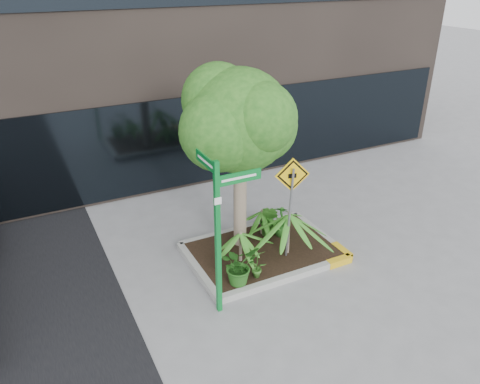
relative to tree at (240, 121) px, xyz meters
name	(u,v)px	position (x,y,z in m)	size (l,w,h in m)	color
ground	(262,263)	(0.15, -0.79, -3.07)	(80.00, 80.00, 0.00)	gray
planter	(265,251)	(0.38, -0.52, -2.97)	(3.35, 2.36, 0.15)	#9E9E99
tree	(240,121)	(0.00, 0.00, 0.00)	(2.80, 2.49, 4.21)	gray
palm_front	(289,214)	(0.77, -0.85, -1.95)	(1.16, 1.16, 1.29)	gray
palm_left	(241,233)	(-0.31, -0.66, -2.24)	(0.83, 0.83, 0.92)	gray
palm_back	(262,211)	(0.66, 0.11, -2.32)	(0.73, 0.73, 0.81)	gray
shrub_a	(239,265)	(-0.69, -1.34, -2.51)	(0.73, 0.73, 0.81)	#205418
shrub_b	(282,220)	(1.05, -0.15, -2.54)	(0.43, 0.43, 0.77)	#286A1F
shrub_c	(257,263)	(-0.28, -1.34, -2.60)	(0.34, 0.34, 0.65)	#326920
shrub_d	(269,220)	(0.75, -0.04, -2.51)	(0.46, 0.46, 0.83)	#2B641D
street_sign_post	(219,221)	(-1.27, -1.72, -1.17)	(0.91, 0.90, 3.07)	#0A782A
cattle_sign	(291,193)	(0.64, -1.07, -1.32)	(0.71, 0.27, 2.37)	slate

